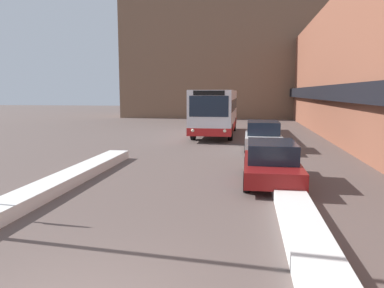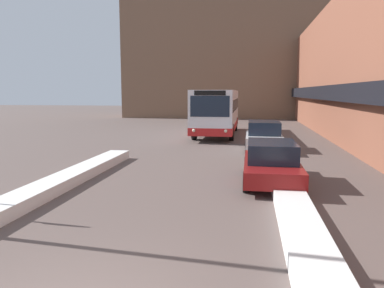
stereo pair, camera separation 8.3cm
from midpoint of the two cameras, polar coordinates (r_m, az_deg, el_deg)
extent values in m
cube|color=brown|center=(29.35, 23.85, 10.04)|extent=(5.00, 60.00, 9.05)
cube|color=black|center=(28.73, 18.35, 7.43)|extent=(0.50, 60.00, 0.90)
cube|color=brown|center=(48.24, 5.76, 15.79)|extent=(26.00, 8.00, 19.51)
cube|color=silver|center=(11.94, -22.22, -6.74)|extent=(0.90, 13.59, 0.37)
cube|color=silver|center=(8.81, 16.10, -11.77)|extent=(0.90, 15.39, 0.32)
cube|color=silver|center=(27.22, 3.57, 5.26)|extent=(2.66, 10.02, 2.76)
cube|color=red|center=(27.30, 3.55, 2.87)|extent=(2.68, 10.04, 0.48)
cube|color=#192333|center=(27.21, 3.58, 6.07)|extent=(2.68, 9.22, 0.76)
cube|color=#192333|center=(22.21, 2.46, 5.75)|extent=(2.34, 0.03, 1.24)
cube|color=black|center=(22.20, 2.47, 7.78)|extent=(1.86, 0.03, 0.28)
sphere|color=#F2EAC6|center=(22.42, 0.01, 2.08)|extent=(0.20, 0.20, 0.20)
sphere|color=#F2EAC6|center=(22.22, 4.89, 2.00)|extent=(0.20, 0.20, 0.20)
cylinder|color=black|center=(24.38, 0.09, 1.91)|extent=(0.28, 1.09, 1.09)
cylinder|color=black|center=(24.15, 5.77, 1.81)|extent=(0.28, 1.09, 1.09)
cylinder|color=black|center=(30.51, 1.79, 3.11)|extent=(0.28, 1.09, 1.09)
cylinder|color=black|center=(30.33, 6.34, 3.04)|extent=(0.28, 1.09, 1.09)
cube|color=maroon|center=(13.08, 11.81, -3.58)|extent=(1.82, 4.38, 0.51)
cube|color=#192333|center=(13.09, 11.85, -1.02)|extent=(1.60, 2.41, 0.63)
cylinder|color=black|center=(11.89, 16.17, -5.83)|extent=(0.20, 0.65, 0.65)
cylinder|color=black|center=(11.78, 8.10, -5.72)|extent=(0.20, 0.65, 0.65)
cylinder|color=black|center=(14.52, 14.76, -3.32)|extent=(0.20, 0.65, 0.65)
cylinder|color=black|center=(14.43, 8.19, -3.20)|extent=(0.20, 0.65, 0.65)
cube|color=silver|center=(20.60, 10.62, 0.67)|extent=(1.89, 4.36, 0.60)
cube|color=#192333|center=(20.64, 10.66, 2.47)|extent=(1.66, 2.40, 0.69)
cylinder|color=black|center=(19.34, 13.31, -0.58)|extent=(0.20, 0.61, 0.61)
cylinder|color=black|center=(19.27, 8.17, -0.48)|extent=(0.20, 0.61, 0.61)
cylinder|color=black|center=(22.02, 12.73, 0.44)|extent=(0.20, 0.61, 0.61)
cylinder|color=black|center=(21.95, 8.22, 0.53)|extent=(0.20, 0.61, 0.61)
camera|label=1|loc=(0.04, -90.19, -0.03)|focal=35.00mm
camera|label=2|loc=(0.04, 89.81, 0.03)|focal=35.00mm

